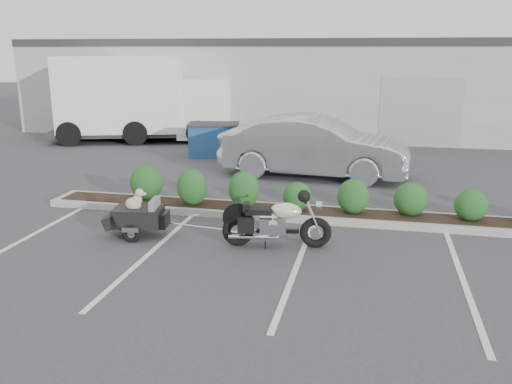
% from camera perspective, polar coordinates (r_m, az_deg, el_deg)
% --- Properties ---
extents(ground, '(90.00, 90.00, 0.00)m').
position_cam_1_polar(ground, '(10.16, -1.92, -5.92)').
color(ground, '#38383A').
rests_on(ground, ground).
extents(planter_kerb, '(12.00, 1.00, 0.15)m').
position_cam_1_polar(planter_kerb, '(12.01, 5.32, -2.30)').
color(planter_kerb, '#9E9E93').
rests_on(planter_kerb, ground).
extents(building, '(26.00, 10.00, 4.00)m').
position_cam_1_polar(building, '(26.36, 7.42, 11.23)').
color(building, '#9EA099').
rests_on(building, ground).
extents(motorcycle, '(2.05, 0.80, 1.18)m').
position_cam_1_polar(motorcycle, '(10.08, 2.15, -3.26)').
color(motorcycle, black).
rests_on(motorcycle, ground).
extents(pet_trailer, '(1.66, 0.94, 0.98)m').
position_cam_1_polar(pet_trailer, '(10.93, -12.35, -2.48)').
color(pet_trailer, black).
rests_on(pet_trailer, ground).
extents(sedan, '(5.46, 2.27, 1.76)m').
position_cam_1_polar(sedan, '(15.69, 6.18, 4.76)').
color(sedan, '#B4B4BC').
rests_on(sedan, ground).
extents(dumpster, '(1.92, 1.50, 1.13)m').
position_cam_1_polar(dumpster, '(18.84, -4.46, 5.55)').
color(dumpster, navy).
rests_on(dumpster, ground).
extents(delivery_truck, '(7.63, 4.30, 3.33)m').
position_cam_1_polar(delivery_truck, '(22.38, -11.87, 9.39)').
color(delivery_truck, white).
rests_on(delivery_truck, ground).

